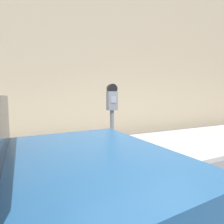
{
  "coord_description": "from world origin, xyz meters",
  "views": [
    {
      "loc": [
        -1.72,
        -1.66,
        1.47
      ],
      "look_at": [
        -0.4,
        1.2,
        1.18
      ],
      "focal_mm": 28.0,
      "sensor_mm": 36.0,
      "label": 1
    }
  ],
  "objects": [
    {
      "name": "ground_plane",
      "position": [
        0.0,
        0.0,
        0.0
      ],
      "size": [
        60.0,
        60.0,
        0.0
      ],
      "primitive_type": "plane",
      "color": "#515154"
    },
    {
      "name": "sidewalk",
      "position": [
        0.0,
        2.2,
        0.05
      ],
      "size": [
        24.0,
        2.8,
        0.1
      ],
      "color": "#ADAAA3",
      "rests_on": "ground_plane"
    },
    {
      "name": "building_facade",
      "position": [
        0.0,
        4.28,
        3.31
      ],
      "size": [
        24.0,
        0.3,
        6.62
      ],
      "color": "tan",
      "rests_on": "ground_plane"
    },
    {
      "name": "parking_meter",
      "position": [
        -0.4,
        1.2,
        1.16
      ],
      "size": [
        0.18,
        0.13,
        1.59
      ],
      "color": "slate",
      "rests_on": "sidewalk"
    }
  ]
}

